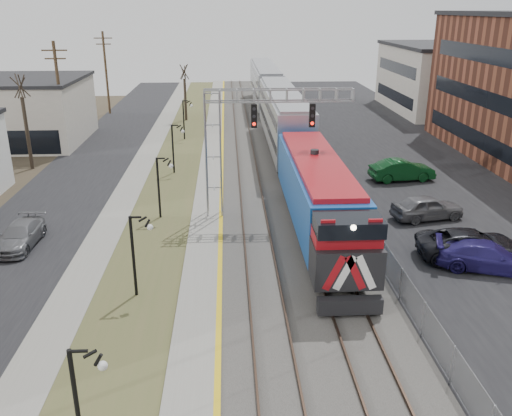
{
  "coord_description": "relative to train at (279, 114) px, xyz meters",
  "views": [
    {
      "loc": [
        0.4,
        -4.63,
        12.69
      ],
      "look_at": [
        1.85,
        22.52,
        2.6
      ],
      "focal_mm": 38.0,
      "sensor_mm": 36.0,
      "label": 1
    }
  ],
  "objects": [
    {
      "name": "ballast_bed",
      "position": [
        -1.5,
        -13.32,
        -2.78
      ],
      "size": [
        8.0,
        120.0,
        0.2
      ],
      "primitive_type": "cube",
      "color": "#595651",
      "rests_on": "ground"
    },
    {
      "name": "bare_trees",
      "position": [
        -18.16,
        -9.41,
        -0.18
      ],
      "size": [
        12.3,
        42.3,
        5.95
      ],
      "color": "#382D23",
      "rests_on": "ground"
    },
    {
      "name": "lampposts",
      "position": [
        -9.5,
        -30.03,
        -0.88
      ],
      "size": [
        0.14,
        62.14,
        4.0
      ],
      "color": "black",
      "rests_on": "ground"
    },
    {
      "name": "sidewalk",
      "position": [
        -12.5,
        -13.32,
        -2.84
      ],
      "size": [
        2.0,
        120.0,
        0.08
      ],
      "primitive_type": "cube",
      "color": "gray",
      "rests_on": "ground"
    },
    {
      "name": "parking_lot",
      "position": [
        10.5,
        -13.32,
        -2.86
      ],
      "size": [
        16.0,
        120.0,
        0.04
      ],
      "primitive_type": "cube",
      "color": "black",
      "rests_on": "ground"
    },
    {
      "name": "platform_edge",
      "position": [
        -5.62,
        -13.32,
        -2.64
      ],
      "size": [
        0.24,
        120.0,
        0.01
      ],
      "primitive_type": "cube",
      "color": "gold",
      "rests_on": "platform"
    },
    {
      "name": "track_near",
      "position": [
        -3.5,
        -13.32,
        -2.61
      ],
      "size": [
        1.58,
        120.0,
        0.15
      ],
      "color": "#2D2119",
      "rests_on": "ballast_bed"
    },
    {
      "name": "signal_gantry",
      "position": [
        -4.28,
        -20.33,
        2.7
      ],
      "size": [
        9.0,
        1.07,
        8.15
      ],
      "color": "gray",
      "rests_on": "ground"
    },
    {
      "name": "car_street_b",
      "position": [
        -16.85,
        -24.35,
        -2.23
      ],
      "size": [
        1.95,
        4.58,
        1.32
      ],
      "primitive_type": "imported",
      "rotation": [
        0.0,
        0.0,
        -0.02
      ],
      "color": "slate",
      "rests_on": "ground"
    },
    {
      "name": "platform",
      "position": [
        -6.5,
        -13.32,
        -2.76
      ],
      "size": [
        2.0,
        120.0,
        0.24
      ],
      "primitive_type": "cube",
      "color": "gray",
      "rests_on": "ground"
    },
    {
      "name": "grass_median",
      "position": [
        -9.5,
        -13.32,
        -2.85
      ],
      "size": [
        4.0,
        120.0,
        0.06
      ],
      "primitive_type": "cube",
      "color": "#4C522B",
      "rests_on": "ground"
    },
    {
      "name": "street_west",
      "position": [
        -17.0,
        -13.32,
        -2.86
      ],
      "size": [
        7.0,
        120.0,
        0.04
      ],
      "primitive_type": "cube",
      "color": "black",
      "rests_on": "ground"
    },
    {
      "name": "car_lot_e",
      "position": [
        7.45,
        -21.45,
        -2.11
      ],
      "size": [
        4.83,
        2.7,
        1.55
      ],
      "primitive_type": "imported",
      "rotation": [
        0.0,
        0.0,
        1.77
      ],
      "color": "slate",
      "rests_on": "ground"
    },
    {
      "name": "car_lot_c",
      "position": [
        7.75,
        -27.32,
        -2.09
      ],
      "size": [
        5.91,
        3.13,
        1.58
      ],
      "primitive_type": "imported",
      "rotation": [
        0.0,
        0.0,
        1.48
      ],
      "color": "black",
      "rests_on": "ground"
    },
    {
      "name": "train",
      "position": [
        0.0,
        0.0,
        0.0
      ],
      "size": [
        3.0,
        63.05,
        5.33
      ],
      "color": "#124695",
      "rests_on": "ground"
    },
    {
      "name": "car_lot_f",
      "position": [
        8.36,
        -13.28,
        -2.07
      ],
      "size": [
        5.12,
        2.3,
        1.63
      ],
      "primitive_type": "imported",
      "rotation": [
        0.0,
        0.0,
        1.69
      ],
      "color": "#0C3D18",
      "rests_on": "ground"
    },
    {
      "name": "track_far",
      "position": [
        -0.0,
        -13.32,
        -2.61
      ],
      "size": [
        1.58,
        120.0,
        0.15
      ],
      "color": "#2D2119",
      "rests_on": "ballast_bed"
    },
    {
      "name": "car_lot_d",
      "position": [
        8.01,
        -28.58,
        -2.15
      ],
      "size": [
        5.47,
        3.52,
        1.48
      ],
      "primitive_type": "imported",
      "rotation": [
        0.0,
        0.0,
        1.26
      ],
      "color": "navy",
      "rests_on": "ground"
    },
    {
      "name": "fence",
      "position": [
        2.7,
        -13.32,
        -2.08
      ],
      "size": [
        0.04,
        120.0,
        1.6
      ],
      "primitive_type": "cube",
      "color": "gray",
      "rests_on": "ground"
    }
  ]
}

